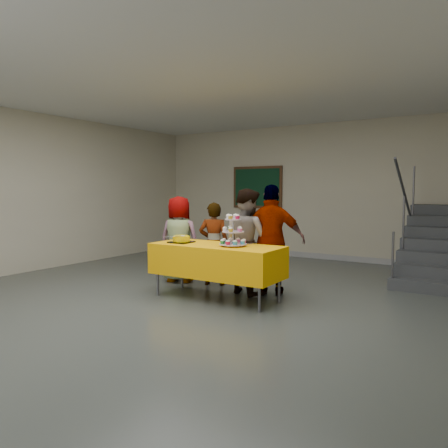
% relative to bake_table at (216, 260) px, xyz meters
% --- Properties ---
extents(room_shell, '(10.00, 10.04, 3.02)m').
position_rel_bake_table_xyz_m(room_shell, '(-0.11, -0.74, 1.57)').
color(room_shell, '#4C514C').
rests_on(room_shell, ground).
extents(bake_table, '(1.88, 0.78, 0.77)m').
position_rel_bake_table_xyz_m(bake_table, '(0.00, 0.00, 0.00)').
color(bake_table, '#595960').
rests_on(bake_table, ground).
extents(cupcake_stand, '(0.38, 0.38, 0.44)m').
position_rel_bake_table_xyz_m(cupcake_stand, '(0.29, -0.02, 0.38)').
color(cupcake_stand, silver).
rests_on(cupcake_stand, bake_table).
extents(bear_cake, '(0.32, 0.36, 0.12)m').
position_rel_bake_table_xyz_m(bear_cake, '(-0.57, -0.07, 0.27)').
color(bear_cake, black).
rests_on(bear_cake, bake_table).
extents(schoolchild_a, '(0.79, 0.61, 1.44)m').
position_rel_bake_table_xyz_m(schoolchild_a, '(-1.16, 0.63, 0.16)').
color(schoolchild_a, '#5C5C65').
rests_on(schoolchild_a, ground).
extents(schoolchild_b, '(0.58, 0.49, 1.34)m').
position_rel_bake_table_xyz_m(schoolchild_b, '(-0.53, 0.73, 0.12)').
color(schoolchild_b, slate).
rests_on(schoolchild_b, ground).
extents(schoolchild_c, '(0.92, 0.82, 1.56)m').
position_rel_bake_table_xyz_m(schoolchild_c, '(0.20, 0.52, 0.22)').
color(schoolchild_c, slate).
rests_on(schoolchild_c, ground).
extents(schoolchild_d, '(1.03, 0.70, 1.62)m').
position_rel_bake_table_xyz_m(schoolchild_d, '(0.57, 0.61, 0.25)').
color(schoolchild_d, slate).
rests_on(schoolchild_d, ground).
extents(staircase, '(1.30, 2.40, 2.04)m').
position_rel_bake_table_xyz_m(staircase, '(2.59, 3.37, -0.07)').
color(staircase, '#424447').
rests_on(staircase, ground).
extents(noticeboard, '(1.30, 0.05, 1.00)m').
position_rel_bake_table_xyz_m(noticeboard, '(-1.60, 4.20, 1.04)').
color(noticeboard, '#472B16').
rests_on(noticeboard, ground).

